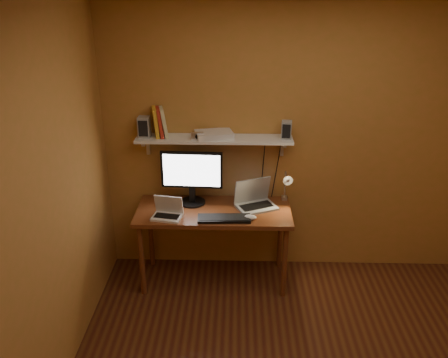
{
  "coord_description": "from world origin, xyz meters",
  "views": [
    {
      "loc": [
        -0.47,
        -2.55,
        2.71
      ],
      "look_at": [
        -0.58,
        1.18,
        1.1
      ],
      "focal_mm": 38.0,
      "sensor_mm": 36.0,
      "label": 1
    }
  ],
  "objects_px": {
    "desk": "(214,218)",
    "desk_lamp": "(286,184)",
    "speaker_left": "(144,127)",
    "shelf_camera": "(197,136)",
    "speaker_right": "(287,130)",
    "netbook": "(168,211)",
    "mouse": "(250,217)",
    "monitor": "(192,175)",
    "keyboard": "(224,218)",
    "wall_shelf": "(214,139)",
    "laptop": "(255,199)",
    "router": "(214,134)"
  },
  "relations": [
    {
      "from": "desk",
      "to": "desk_lamp",
      "type": "xyz_separation_m",
      "value": [
        0.66,
        0.13,
        0.29
      ]
    },
    {
      "from": "desk_lamp",
      "to": "speaker_left",
      "type": "bearing_deg",
      "value": 176.8
    },
    {
      "from": "desk_lamp",
      "to": "shelf_camera",
      "type": "bearing_deg",
      "value": 179.71
    },
    {
      "from": "speaker_right",
      "to": "shelf_camera",
      "type": "relative_size",
      "value": 1.4
    },
    {
      "from": "netbook",
      "to": "desk_lamp",
      "type": "xyz_separation_m",
      "value": [
        1.06,
        0.27,
        0.16
      ]
    },
    {
      "from": "speaker_right",
      "to": "mouse",
      "type": "bearing_deg",
      "value": -123.73
    },
    {
      "from": "desk_lamp",
      "to": "speaker_left",
      "type": "distance_m",
      "value": 1.38
    },
    {
      "from": "monitor",
      "to": "netbook",
      "type": "relative_size",
      "value": 2.0
    },
    {
      "from": "keyboard",
      "to": "shelf_camera",
      "type": "relative_size",
      "value": 4.03
    },
    {
      "from": "desk",
      "to": "wall_shelf",
      "type": "height_order",
      "value": "wall_shelf"
    },
    {
      "from": "keyboard",
      "to": "desk_lamp",
      "type": "relative_size",
      "value": 1.22
    },
    {
      "from": "wall_shelf",
      "to": "speaker_left",
      "type": "bearing_deg",
      "value": 179.65
    },
    {
      "from": "speaker_left",
      "to": "shelf_camera",
      "type": "relative_size",
      "value": 1.61
    },
    {
      "from": "laptop",
      "to": "router",
      "type": "height_order",
      "value": "router"
    },
    {
      "from": "desk",
      "to": "netbook",
      "type": "height_order",
      "value": "netbook"
    },
    {
      "from": "wall_shelf",
      "to": "desk_lamp",
      "type": "xyz_separation_m",
      "value": [
        0.66,
        -0.07,
        -0.4
      ]
    },
    {
      "from": "desk_lamp",
      "to": "shelf_camera",
      "type": "distance_m",
      "value": 0.92
    },
    {
      "from": "desk",
      "to": "laptop",
      "type": "xyz_separation_m",
      "value": [
        0.37,
        0.09,
        0.15
      ]
    },
    {
      "from": "desk",
      "to": "desk_lamp",
      "type": "bearing_deg",
      "value": 10.81
    },
    {
      "from": "keyboard",
      "to": "speaker_right",
      "type": "relative_size",
      "value": 2.88
    },
    {
      "from": "desk_lamp",
      "to": "speaker_right",
      "type": "bearing_deg",
      "value": 108.68
    },
    {
      "from": "keyboard",
      "to": "desk_lamp",
      "type": "height_order",
      "value": "desk_lamp"
    },
    {
      "from": "netbook",
      "to": "desk_lamp",
      "type": "relative_size",
      "value": 0.75
    },
    {
      "from": "monitor",
      "to": "mouse",
      "type": "bearing_deg",
      "value": -26.82
    },
    {
      "from": "netbook",
      "to": "keyboard",
      "type": "bearing_deg",
      "value": 5.29
    },
    {
      "from": "wall_shelf",
      "to": "router",
      "type": "bearing_deg",
      "value": 102.56
    },
    {
      "from": "monitor",
      "to": "laptop",
      "type": "relative_size",
      "value": 1.35
    },
    {
      "from": "monitor",
      "to": "shelf_camera",
      "type": "bearing_deg",
      "value": 0.93
    },
    {
      "from": "wall_shelf",
      "to": "monitor",
      "type": "distance_m",
      "value": 0.39
    },
    {
      "from": "desk",
      "to": "wall_shelf",
      "type": "xyz_separation_m",
      "value": [
        0.0,
        0.19,
        0.69
      ]
    },
    {
      "from": "mouse",
      "to": "router",
      "type": "bearing_deg",
      "value": 142.62
    },
    {
      "from": "mouse",
      "to": "speaker_right",
      "type": "distance_m",
      "value": 0.83
    },
    {
      "from": "monitor",
      "to": "desk_lamp",
      "type": "bearing_deg",
      "value": 2.51
    },
    {
      "from": "monitor",
      "to": "shelf_camera",
      "type": "distance_m",
      "value": 0.38
    },
    {
      "from": "speaker_left",
      "to": "router",
      "type": "distance_m",
      "value": 0.62
    },
    {
      "from": "wall_shelf",
      "to": "netbook",
      "type": "relative_size",
      "value": 4.97
    },
    {
      "from": "desk",
      "to": "speaker_left",
      "type": "xyz_separation_m",
      "value": [
        -0.62,
        0.2,
        0.8
      ]
    },
    {
      "from": "desk_lamp",
      "to": "mouse",
      "type": "bearing_deg",
      "value": -138.06
    },
    {
      "from": "netbook",
      "to": "shelf_camera",
      "type": "relative_size",
      "value": 2.47
    },
    {
      "from": "monitor",
      "to": "router",
      "type": "distance_m",
      "value": 0.43
    },
    {
      "from": "laptop",
      "to": "speaker_left",
      "type": "bearing_deg",
      "value": 149.27
    },
    {
      "from": "monitor",
      "to": "speaker_right",
      "type": "bearing_deg",
      "value": 6.51
    },
    {
      "from": "mouse",
      "to": "shelf_camera",
      "type": "relative_size",
      "value": 0.96
    },
    {
      "from": "laptop",
      "to": "speaker_right",
      "type": "xyz_separation_m",
      "value": [
        0.27,
        0.1,
        0.64
      ]
    },
    {
      "from": "laptop",
      "to": "router",
      "type": "bearing_deg",
      "value": 139.04
    },
    {
      "from": "wall_shelf",
      "to": "laptop",
      "type": "relative_size",
      "value": 3.35
    },
    {
      "from": "netbook",
      "to": "mouse",
      "type": "xyz_separation_m",
      "value": [
        0.73,
        -0.03,
        -0.03
      ]
    },
    {
      "from": "laptop",
      "to": "speaker_right",
      "type": "relative_size",
      "value": 2.62
    },
    {
      "from": "laptop",
      "to": "shelf_camera",
      "type": "xyz_separation_m",
      "value": [
        -0.52,
        0.04,
        0.59
      ]
    },
    {
      "from": "laptop",
      "to": "netbook",
      "type": "xyz_separation_m",
      "value": [
        -0.77,
        -0.23,
        -0.02
      ]
    }
  ]
}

